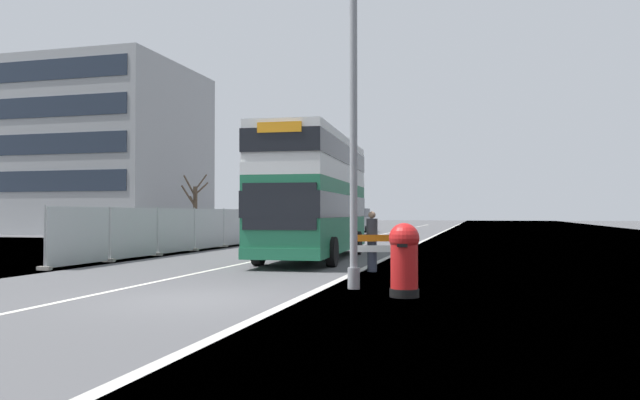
% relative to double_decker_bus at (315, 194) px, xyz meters
% --- Properties ---
extents(ground, '(140.00, 280.00, 0.10)m').
position_rel_double_decker_bus_xyz_m(ground, '(1.12, -11.15, -2.56)').
color(ground, '#4C4C4F').
extents(double_decker_bus, '(3.27, 10.59, 4.71)m').
position_rel_double_decker_bus_xyz_m(double_decker_bus, '(0.00, 0.00, 0.00)').
color(double_decker_bus, '#1E6B47').
rests_on(double_decker_bus, ground).
extents(lamppost_foreground, '(0.29, 0.70, 9.37)m').
position_rel_double_decker_bus_xyz_m(lamppost_foreground, '(3.36, -8.69, 1.94)').
color(lamppost_foreground, gray).
rests_on(lamppost_foreground, ground).
extents(red_pillar_postbox, '(0.65, 0.65, 1.57)m').
position_rel_double_decker_bus_xyz_m(red_pillar_postbox, '(4.68, -9.76, -1.65)').
color(red_pillar_postbox, black).
rests_on(red_pillar_postbox, ground).
extents(roadworks_barrier, '(1.99, 0.89, 1.13)m').
position_rel_double_decker_bus_xyz_m(roadworks_barrier, '(3.40, -4.50, -1.78)').
color(roadworks_barrier, orange).
rests_on(roadworks_barrier, ground).
extents(construction_site_fence, '(0.44, 27.40, 2.04)m').
position_rel_double_decker_bus_xyz_m(construction_site_fence, '(-6.91, 6.99, -1.53)').
color(construction_site_fence, '#A8AAAD').
rests_on(construction_site_fence, ground).
extents(car_oncoming_near, '(1.98, 4.51, 2.15)m').
position_rel_double_decker_bus_xyz_m(car_oncoming_near, '(-4.62, 18.38, -1.50)').
color(car_oncoming_near, slate).
rests_on(car_oncoming_near, ground).
extents(car_receding_mid, '(2.07, 4.25, 2.31)m').
position_rel_double_decker_bus_xyz_m(car_receding_mid, '(-4.61, 26.93, -1.43)').
color(car_receding_mid, maroon).
rests_on(car_receding_mid, ground).
extents(car_receding_far, '(2.02, 4.54, 2.22)m').
position_rel_double_decker_bus_xyz_m(car_receding_far, '(-5.00, 33.68, -1.47)').
color(car_receding_far, gray).
rests_on(car_receding_far, ground).
extents(bare_tree_far_verge_near, '(2.14, 2.31, 4.88)m').
position_rel_double_decker_bus_xyz_m(bare_tree_far_verge_near, '(-15.93, 21.72, -0.10)').
color(bare_tree_far_verge_near, '#4C3D2D').
rests_on(bare_tree_far_verge_near, ground).
extents(bare_tree_far_verge_mid, '(1.92, 2.82, 4.26)m').
position_rel_double_decker_bus_xyz_m(bare_tree_far_verge_mid, '(-11.68, 24.54, -0.40)').
color(bare_tree_far_verge_mid, '#4C3D2D').
rests_on(bare_tree_far_verge_mid, ground).
extents(bare_tree_far_verge_far, '(2.26, 2.66, 4.44)m').
position_rel_double_decker_bus_xyz_m(bare_tree_far_verge_far, '(-16.44, 50.79, -0.17)').
color(bare_tree_far_verge_far, '#4C3D2D').
rests_on(bare_tree_far_verge_far, ground).
extents(pedestrian_at_kerb, '(0.34, 0.34, 1.84)m').
position_rel_double_decker_bus_xyz_m(pedestrian_at_kerb, '(3.03, -4.39, -1.58)').
color(pedestrian_at_kerb, '#2D3342').
rests_on(pedestrian_at_kerb, ground).
extents(backdrop_office_block, '(24.78, 14.56, 15.06)m').
position_rel_double_decker_bus_xyz_m(backdrop_office_block, '(-32.09, 26.34, 5.03)').
color(backdrop_office_block, '#9EA0A3').
rests_on(backdrop_office_block, ground).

